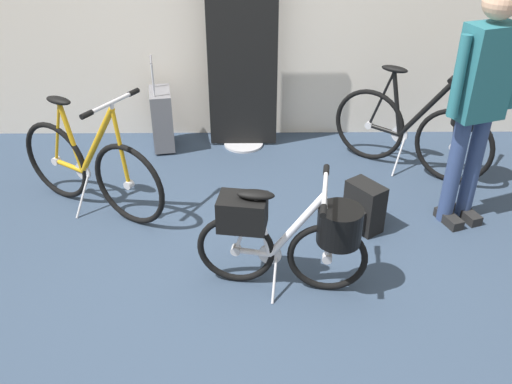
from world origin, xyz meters
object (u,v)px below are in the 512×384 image
rolling_suitcase (162,119)px  backpack_on_floor (364,207)px  visitor_near_wall (480,97)px  folding_bike_foreground (290,233)px  display_bike_left (90,167)px  display_bike_right (426,126)px  floor_banner_stand (243,64)px

rolling_suitcase → backpack_on_floor: rolling_suitcase is taller
visitor_near_wall → rolling_suitcase: bearing=152.8°
rolling_suitcase → backpack_on_floor: size_ratio=2.33×
folding_bike_foreground → display_bike_left: display_bike_left is taller
folding_bike_foreground → display_bike_left: (-1.39, 0.90, -0.04)m
backpack_on_floor → display_bike_right: bearing=52.2°
display_bike_left → folding_bike_foreground: bearing=-32.7°
display_bike_right → rolling_suitcase: size_ratio=1.37×
display_bike_left → visitor_near_wall: 2.73m
folding_bike_foreground → display_bike_left: size_ratio=0.87×
floor_banner_stand → display_bike_right: (1.48, -0.55, -0.33)m
display_bike_right → visitor_near_wall: (0.08, -0.67, 0.51)m
display_bike_right → backpack_on_floor: size_ratio=3.19×
folding_bike_foreground → display_bike_right: bearing=50.1°
display_bike_right → backpack_on_floor: (-0.62, -0.80, -0.26)m
floor_banner_stand → rolling_suitcase: bearing=-177.1°
folding_bike_foreground → display_bike_left: 1.66m
folding_bike_foreground → backpack_on_floor: bearing=47.5°
display_bike_left → rolling_suitcase: (0.37, 1.03, -0.07)m
visitor_near_wall → folding_bike_foreground: bearing=-149.5°
floor_banner_stand → backpack_on_floor: (0.86, -1.34, -0.60)m
visitor_near_wall → floor_banner_stand: bearing=142.1°
display_bike_left → visitor_near_wall: bearing=-3.2°
rolling_suitcase → backpack_on_floor: (1.59, -1.31, -0.11)m
visitor_near_wall → display_bike_right: bearing=97.0°
visitor_near_wall → display_bike_left: bearing=176.8°
display_bike_left → rolling_suitcase: 1.10m
display_bike_left → backpack_on_floor: size_ratio=3.31×
rolling_suitcase → backpack_on_floor: 2.06m
folding_bike_foreground → rolling_suitcase: bearing=117.9°
visitor_near_wall → backpack_on_floor: 1.05m
display_bike_left → display_bike_right: (2.58, 0.52, 0.08)m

